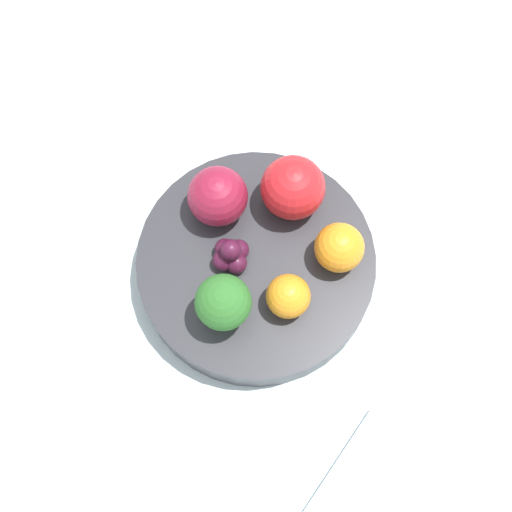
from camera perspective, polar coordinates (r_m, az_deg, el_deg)
ground_plane at (r=0.73m, az=0.00°, el=-1.84°), size 6.00×6.00×0.00m
table_surface at (r=0.72m, az=0.00°, el=-1.60°), size 1.20×1.20×0.02m
bowl at (r=0.69m, az=0.00°, el=-0.83°), size 0.23×0.23×0.04m
broccoli at (r=0.62m, az=-2.64°, el=-3.75°), size 0.05×0.05×0.06m
apple_red at (r=0.66m, az=-3.08°, el=4.79°), size 0.06×0.06×0.06m
apple_green at (r=0.67m, az=2.97°, el=5.48°), size 0.06×0.06×0.06m
orange_front at (r=0.65m, az=6.68°, el=0.67°), size 0.05×0.05×0.05m
orange_back at (r=0.64m, az=2.60°, el=-3.24°), size 0.04×0.04×0.04m
grape_cluster at (r=0.66m, az=-2.03°, el=0.12°), size 0.04×0.04×0.04m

